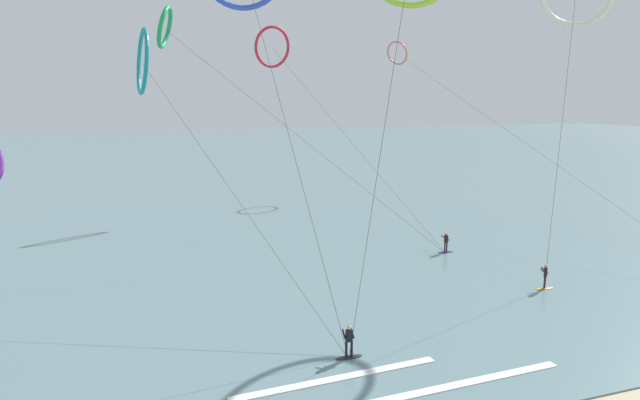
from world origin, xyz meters
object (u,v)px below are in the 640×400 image
at_px(surfer_charcoal, 349,344).
at_px(kite_teal, 143,62).
at_px(surfer_amber, 545,278).
at_px(kite_coral, 398,54).
at_px(surfer_navy, 446,244).
at_px(kite_emerald, 165,28).
at_px(kite_crimson, 272,47).

distance_m(surfer_charcoal, kite_teal, 26.70).
xyz_separation_m(surfer_amber, kite_coral, (9.54, 41.85, 17.87)).
bearing_deg(surfer_amber, surfer_navy, -124.24).
bearing_deg(surfer_amber, kite_teal, -76.85).
height_order(surfer_amber, kite_teal, kite_teal).
relative_size(surfer_navy, surfer_charcoal, 1.00).
relative_size(surfer_navy, kite_emerald, 0.08).
relative_size(surfer_amber, kite_coral, 0.03).
bearing_deg(kite_coral, kite_teal, 99.60).
height_order(kite_coral, kite_emerald, kite_coral).
xyz_separation_m(kite_crimson, kite_coral, (19.61, 7.14, 0.28)).
bearing_deg(kite_emerald, surfer_charcoal, 28.26).
xyz_separation_m(kite_teal, kite_coral, (34.19, 26.07, 3.34)).
bearing_deg(kite_coral, kite_emerald, 95.62).
bearing_deg(kite_crimson, kite_coral, -179.57).
height_order(kite_crimson, kite_emerald, kite_crimson).
bearing_deg(surfer_amber, kite_crimson, -118.06).
bearing_deg(kite_coral, kite_crimson, 82.30).
distance_m(surfer_charcoal, kite_coral, 56.20).
bearing_deg(kite_teal, kite_coral, 120.94).
xyz_separation_m(surfer_amber, kite_crimson, (-10.07, 34.70, 17.60)).
bearing_deg(kite_emerald, surfer_amber, 61.39).
xyz_separation_m(surfer_charcoal, kite_emerald, (-6.59, 25.58, 17.64)).
xyz_separation_m(surfer_charcoal, kite_teal, (-8.62, 20.67, 14.54)).
bearing_deg(kite_teal, surfer_navy, 68.63).
relative_size(kite_teal, kite_coral, 0.46).
bearing_deg(surfer_charcoal, kite_teal, -64.48).
bearing_deg(surfer_amber, surfer_charcoal, -27.26).
relative_size(surfer_charcoal, kite_coral, 0.03).
xyz_separation_m(kite_teal, kite_crimson, (14.58, 18.93, 3.06)).
bearing_deg(kite_teal, surfer_amber, 51.01).
height_order(surfer_navy, kite_emerald, kite_emerald).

